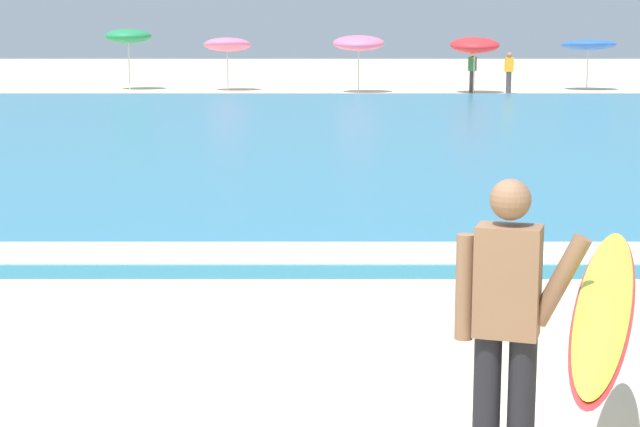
# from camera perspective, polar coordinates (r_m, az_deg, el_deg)

# --- Properties ---
(sea) EXTENTS (120.00, 28.00, 0.14)m
(sea) POSITION_cam_1_polar(r_m,az_deg,el_deg) (24.41, -0.19, 4.37)
(sea) COLOR teal
(sea) RESTS_ON ground
(surf_foam) EXTENTS (120.00, 1.09, 0.01)m
(surf_foam) POSITION_cam_1_polar(r_m,az_deg,el_deg) (11.14, -0.42, -2.14)
(surf_foam) COLOR white
(surf_foam) RESTS_ON sea
(surfer_with_board) EXTENTS (1.33, 2.87, 1.73)m
(surfer_with_board) POSITION_cam_1_polar(r_m,az_deg,el_deg) (5.67, 12.70, -5.23)
(surfer_with_board) COLOR black
(surfer_with_board) RESTS_ON ground
(beach_umbrella_0) EXTENTS (1.87, 1.88, 2.47)m
(beach_umbrella_0) POSITION_cam_1_polar(r_m,az_deg,el_deg) (43.62, -10.41, 9.48)
(beach_umbrella_0) COLOR beige
(beach_umbrella_0) RESTS_ON ground
(beach_umbrella_1) EXTENTS (1.88, 1.92, 2.18)m
(beach_umbrella_1) POSITION_cam_1_polar(r_m,az_deg,el_deg) (42.47, -5.07, 9.15)
(beach_umbrella_1) COLOR beige
(beach_umbrella_1) RESTS_ON ground
(beach_umbrella_2) EXTENTS (1.99, 2.03, 2.28)m
(beach_umbrella_2) POSITION_cam_1_polar(r_m,az_deg,el_deg) (40.96, 2.12, 9.26)
(beach_umbrella_2) COLOR beige
(beach_umbrella_2) RESTS_ON ground
(beach_umbrella_3) EXTENTS (1.90, 1.94, 2.22)m
(beach_umbrella_3) POSITION_cam_1_polar(r_m,az_deg,el_deg) (41.04, 8.42, 9.07)
(beach_umbrella_3) COLOR beige
(beach_umbrella_3) RESTS_ON ground
(beach_umbrella_4) EXTENTS (2.19, 2.22, 2.08)m
(beach_umbrella_4) POSITION_cam_1_polar(r_m,az_deg,el_deg) (44.04, 14.42, 8.89)
(beach_umbrella_4) COLOR beige
(beach_umbrella_4) RESTS_ON ground
(beachgoer_near_row_left) EXTENTS (0.32, 0.20, 1.58)m
(beachgoer_near_row_left) POSITION_cam_1_polar(r_m,az_deg,el_deg) (41.44, 8.29, 7.70)
(beachgoer_near_row_left) COLOR #383842
(beachgoer_near_row_left) RESTS_ON ground
(beachgoer_near_row_mid) EXTENTS (0.32, 0.20, 1.58)m
(beachgoer_near_row_mid) POSITION_cam_1_polar(r_m,az_deg,el_deg) (40.84, 10.26, 7.61)
(beachgoer_near_row_mid) COLOR #383842
(beachgoer_near_row_mid) RESTS_ON ground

